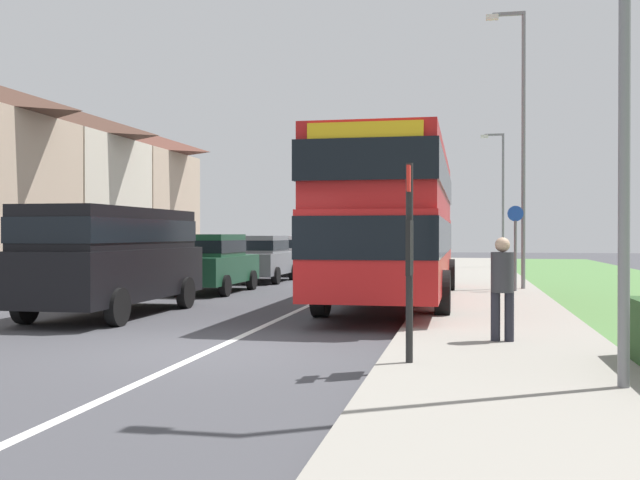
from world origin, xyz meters
The scene contains 13 objects.
ground_plane centered at (0.00, 0.00, 0.00)m, with size 120.00×120.00×0.00m, color #424247.
lane_marking_centre centered at (0.00, 8.00, 0.00)m, with size 0.14×60.00×0.01m, color silver.
pavement_near_side centered at (4.20, 6.00, 0.06)m, with size 3.20×68.00×0.12m, color gray.
double_decker_bus centered at (1.99, 7.65, 2.14)m, with size 2.80×11.24×3.70m.
parked_van_black centered at (-3.62, 3.98, 1.34)m, with size 2.11×5.46×2.26m.
parked_car_dark_green centered at (-3.66, 10.08, 0.94)m, with size 1.91×4.14×1.72m.
parked_car_grey centered at (-3.55, 15.04, 0.91)m, with size 1.99×4.02×1.67m.
parked_car_silver centered at (-3.48, 20.04, 0.91)m, with size 1.96×4.32×1.65m.
pedestrian_at_stop centered at (4.23, 0.92, 0.98)m, with size 0.34×0.34×1.67m.
bus_stop_sign centered at (3.00, -1.17, 1.54)m, with size 0.09×0.52×2.60m.
cycle_route_sign centered at (5.07, 10.94, 1.43)m, with size 0.44×0.08×2.52m.
street_lamp_mid centered at (5.26, 11.87, 4.68)m, with size 1.14×0.20×8.24m.
street_lamp_far centered at (5.40, 26.69, 3.88)m, with size 1.14×0.20×6.68m.
Camera 1 is at (3.68, -10.28, 1.72)m, focal length 41.00 mm.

